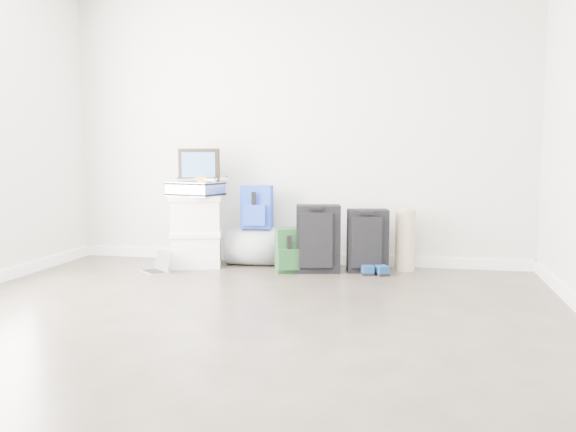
% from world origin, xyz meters
% --- Properties ---
extents(ground, '(5.00, 5.00, 0.00)m').
position_xyz_m(ground, '(0.00, 0.00, 0.00)').
color(ground, '#322C24').
rests_on(ground, ground).
extents(room_envelope, '(4.52, 5.02, 2.71)m').
position_xyz_m(room_envelope, '(0.00, 0.02, 1.72)').
color(room_envelope, silver).
rests_on(room_envelope, ground).
extents(boxes_stack, '(0.56, 0.50, 0.68)m').
position_xyz_m(boxes_stack, '(-0.89, 2.11, 0.34)').
color(boxes_stack, white).
rests_on(boxes_stack, ground).
extents(briefcase, '(0.53, 0.45, 0.13)m').
position_xyz_m(briefcase, '(-0.89, 2.11, 0.74)').
color(briefcase, '#B2B2B7').
rests_on(briefcase, boxes_stack).
extents(painting, '(0.42, 0.05, 0.31)m').
position_xyz_m(painting, '(-0.89, 2.21, 0.97)').
color(painting, black).
rests_on(painting, briefcase).
extents(drone, '(0.38, 0.38, 0.05)m').
position_xyz_m(drone, '(-0.81, 2.09, 0.83)').
color(drone, gold).
rests_on(drone, briefcase).
extents(duffel_bag, '(0.60, 0.38, 0.36)m').
position_xyz_m(duffel_bag, '(-0.33, 2.30, 0.18)').
color(duffel_bag, gray).
rests_on(duffel_bag, ground).
extents(blue_backpack, '(0.30, 0.23, 0.41)m').
position_xyz_m(blue_backpack, '(-0.33, 2.27, 0.56)').
color(blue_backpack, '#1B4AB3').
rests_on(blue_backpack, duffel_bag).
extents(large_suitcase, '(0.43, 0.32, 0.61)m').
position_xyz_m(large_suitcase, '(0.29, 2.07, 0.31)').
color(large_suitcase, black).
rests_on(large_suitcase, ground).
extents(green_backpack, '(0.33, 0.30, 0.40)m').
position_xyz_m(green_backpack, '(0.06, 2.02, 0.19)').
color(green_backpack, black).
rests_on(green_backpack, ground).
extents(carry_on, '(0.40, 0.30, 0.57)m').
position_xyz_m(carry_on, '(0.73, 2.17, 0.29)').
color(carry_on, black).
rests_on(carry_on, ground).
extents(shoes, '(0.31, 0.28, 0.09)m').
position_xyz_m(shoes, '(0.78, 2.09, 0.04)').
color(shoes, black).
rests_on(shoes, ground).
extents(rolled_rug, '(0.18, 0.18, 0.56)m').
position_xyz_m(rolled_rug, '(1.06, 2.31, 0.28)').
color(rolled_rug, tan).
rests_on(rolled_rug, ground).
extents(laptop, '(0.33, 0.32, 0.19)m').
position_xyz_m(laptop, '(-1.14, 1.76, 0.05)').
color(laptop, silver).
rests_on(laptop, ground).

